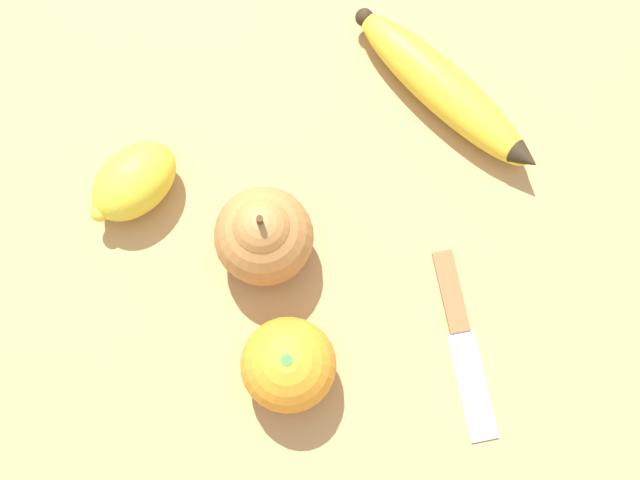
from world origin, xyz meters
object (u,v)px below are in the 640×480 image
orange (288,365)px  pear (264,235)px  paring_knife (462,336)px  lemon (134,182)px  banana (445,90)px

orange → pear: 0.10m
pear → paring_knife: pear is taller
orange → lemon: bearing=89.8°
banana → lemon: (-0.25, 0.10, 0.01)m
banana → paring_knife: bearing=-42.7°
paring_knife → lemon: bearing=-35.8°
lemon → pear: bearing=-65.1°
orange → banana: bearing=20.1°
orange → pear: bearing=60.6°
orange → paring_knife: orange is taller
banana → pear: 0.20m
lemon → paring_knife: size_ratio=0.59×
banana → pear: bearing=-93.8°
banana → paring_knife: (-0.13, -0.16, -0.02)m
banana → pear: (-0.20, -0.00, 0.02)m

